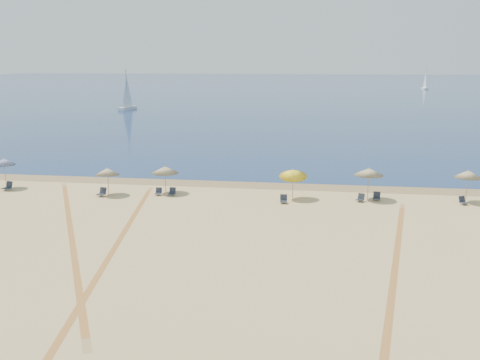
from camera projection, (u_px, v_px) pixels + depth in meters
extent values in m
plane|color=tan|center=(173.00, 313.00, 22.16)|extent=(160.00, 160.00, 0.00)
plane|color=#0C2151|center=(303.00, 85.00, 239.31)|extent=(500.00, 500.00, 0.00)
plane|color=olive|center=(247.00, 184.00, 45.33)|extent=(500.00, 500.00, 0.00)
cylinder|color=gray|center=(5.00, 174.00, 43.84)|extent=(0.05, 0.05, 2.40)
cone|color=silver|center=(4.00, 162.00, 43.61)|extent=(1.85, 1.85, 0.55)
sphere|color=gray|center=(4.00, 158.00, 43.54)|extent=(0.08, 0.08, 0.08)
cylinder|color=gray|center=(108.00, 182.00, 41.72)|extent=(0.05, 0.20, 2.05)
cone|color=#EFE3C1|center=(107.00, 172.00, 41.47)|extent=(1.96, 2.00, 0.69)
sphere|color=gray|center=(107.00, 168.00, 41.40)|extent=(0.08, 0.08, 0.08)
cylinder|color=gray|center=(165.00, 180.00, 42.24)|extent=(0.05, 0.05, 2.07)
cone|color=#EFE3C1|center=(165.00, 170.00, 42.04)|extent=(2.20, 2.20, 0.55)
sphere|color=gray|center=(165.00, 166.00, 41.98)|extent=(0.08, 0.08, 0.08)
cylinder|color=gray|center=(293.00, 186.00, 40.16)|extent=(0.05, 0.60, 2.21)
cone|color=yellow|center=(293.00, 173.00, 40.18)|extent=(2.15, 2.22, 1.06)
sphere|color=gray|center=(293.00, 169.00, 40.11)|extent=(0.08, 0.08, 0.08)
cylinder|color=gray|center=(368.00, 185.00, 40.25)|extent=(0.05, 0.05, 2.33)
cone|color=#EFE3C1|center=(369.00, 172.00, 40.02)|extent=(2.25, 2.25, 0.55)
sphere|color=gray|center=(369.00, 168.00, 39.96)|extent=(0.08, 0.08, 0.08)
cylinder|color=gray|center=(467.00, 187.00, 39.44)|extent=(0.05, 0.05, 2.33)
cone|color=#EFE3C1|center=(468.00, 174.00, 39.22)|extent=(2.01, 2.01, 0.55)
sphere|color=gray|center=(468.00, 170.00, 39.15)|extent=(0.08, 0.08, 0.08)
cube|color=black|center=(7.00, 188.00, 43.13)|extent=(0.75, 0.75, 0.06)
cube|color=black|center=(9.00, 184.00, 43.34)|extent=(0.65, 0.39, 0.54)
cylinder|color=#A5A5AD|center=(3.00, 190.00, 43.04)|extent=(0.03, 0.03, 0.20)
cylinder|color=#A5A5AD|center=(8.00, 190.00, 42.84)|extent=(0.03, 0.03, 0.20)
cube|color=black|center=(101.00, 194.00, 41.23)|extent=(0.68, 0.68, 0.05)
cube|color=black|center=(103.00, 190.00, 41.43)|extent=(0.60, 0.33, 0.51)
cylinder|color=#A5A5AD|center=(98.00, 196.00, 41.13)|extent=(0.02, 0.02, 0.19)
cylinder|color=#A5A5AD|center=(103.00, 196.00, 40.97)|extent=(0.02, 0.02, 0.19)
cube|color=black|center=(158.00, 193.00, 41.58)|extent=(0.51, 0.51, 0.04)
cube|color=black|center=(159.00, 190.00, 41.77)|extent=(0.50, 0.20, 0.44)
cylinder|color=#A5A5AD|center=(155.00, 195.00, 41.45)|extent=(0.02, 0.02, 0.16)
cylinder|color=#A5A5AD|center=(160.00, 195.00, 41.41)|extent=(0.02, 0.02, 0.16)
cube|color=black|center=(172.00, 194.00, 41.55)|extent=(0.53, 0.53, 0.05)
cube|color=black|center=(173.00, 190.00, 41.74)|extent=(0.52, 0.21, 0.45)
cylinder|color=#A5A5AD|center=(169.00, 195.00, 41.43)|extent=(0.02, 0.02, 0.17)
cylinder|color=#A5A5AD|center=(174.00, 195.00, 41.35)|extent=(0.02, 0.02, 0.17)
cube|color=black|center=(284.00, 201.00, 39.24)|extent=(0.56, 0.56, 0.05)
cube|color=black|center=(284.00, 197.00, 39.44)|extent=(0.54, 0.23, 0.47)
cylinder|color=#A5A5AD|center=(281.00, 203.00, 39.08)|extent=(0.02, 0.02, 0.17)
cylinder|color=#A5A5AD|center=(286.00, 203.00, 39.05)|extent=(0.02, 0.02, 0.17)
cube|color=black|center=(360.00, 200.00, 39.66)|extent=(0.67, 0.67, 0.05)
cube|color=black|center=(361.00, 196.00, 39.82)|extent=(0.54, 0.38, 0.45)
cylinder|color=#A5A5AD|center=(358.00, 201.00, 39.61)|extent=(0.02, 0.02, 0.17)
cylinder|color=#A5A5AD|center=(363.00, 202.00, 39.40)|extent=(0.02, 0.02, 0.17)
cube|color=black|center=(376.00, 198.00, 40.04)|extent=(0.61, 0.61, 0.05)
cube|color=black|center=(377.00, 195.00, 40.23)|extent=(0.56, 0.28, 0.48)
cylinder|color=#A5A5AD|center=(374.00, 200.00, 39.93)|extent=(0.02, 0.02, 0.17)
cylinder|color=#A5A5AD|center=(380.00, 200.00, 39.81)|extent=(0.02, 0.02, 0.17)
cube|color=black|center=(464.00, 203.00, 38.86)|extent=(0.67, 0.67, 0.05)
cube|color=black|center=(462.00, 199.00, 39.04)|extent=(0.54, 0.38, 0.45)
cylinder|color=#A5A5AD|center=(462.00, 205.00, 38.64)|extent=(0.02, 0.02, 0.17)
cylinder|color=#A5A5AD|center=(467.00, 204.00, 38.75)|extent=(0.02, 0.02, 0.17)
cube|color=white|center=(425.00, 88.00, 200.21)|extent=(1.79, 5.61, 0.60)
cylinder|color=gray|center=(425.00, 78.00, 199.34)|extent=(0.12, 0.12, 8.04)
cube|color=white|center=(127.00, 108.00, 115.35)|extent=(2.43, 6.06, 0.64)
cylinder|color=gray|center=(127.00, 89.00, 114.43)|extent=(0.13, 0.13, 8.58)
plane|color=tan|center=(113.00, 251.00, 29.47)|extent=(32.25, 32.25, 0.00)
plane|color=tan|center=(117.00, 244.00, 30.54)|extent=(32.25, 32.25, 0.00)
plane|color=tan|center=(393.00, 283.00, 25.17)|extent=(32.62, 32.62, 0.00)
plane|color=tan|center=(394.00, 274.00, 26.19)|extent=(32.62, 32.62, 0.00)
plane|color=tan|center=(71.00, 236.00, 31.93)|extent=(37.88, 37.88, 0.00)
plane|color=tan|center=(71.00, 231.00, 32.94)|extent=(37.88, 37.88, 0.00)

